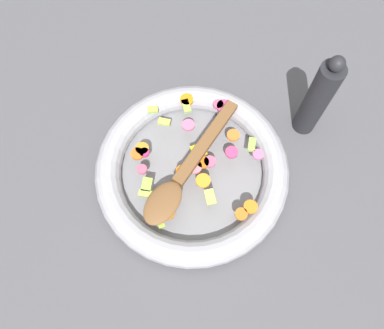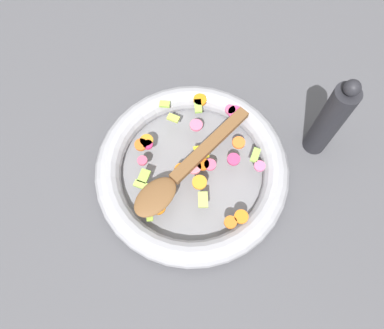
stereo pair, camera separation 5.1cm
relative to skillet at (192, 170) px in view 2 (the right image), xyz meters
The scene contains 5 objects.
ground_plane 0.02m from the skillet, ahead, with size 4.00×4.00×0.00m, color #4C4C51.
skillet is the anchor object (origin of this frame).
chopped_vegetables 0.04m from the skillet, 119.62° to the left, with size 0.30×0.27×0.01m.
wooden_spoon 0.05m from the skillet, 75.19° to the right, with size 0.11×0.29×0.01m.
pepper_mill 0.27m from the skillet, 73.39° to the left, with size 0.05×0.05×0.22m.
Camera 2 is at (0.23, -0.14, 0.70)m, focal length 35.00 mm.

